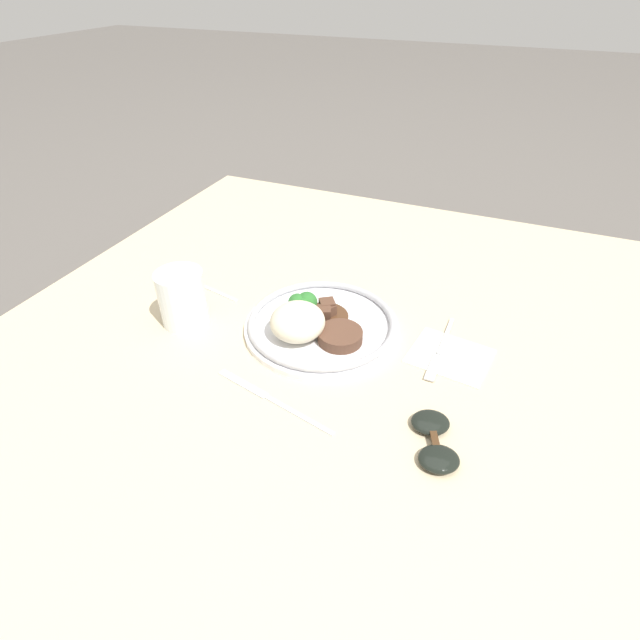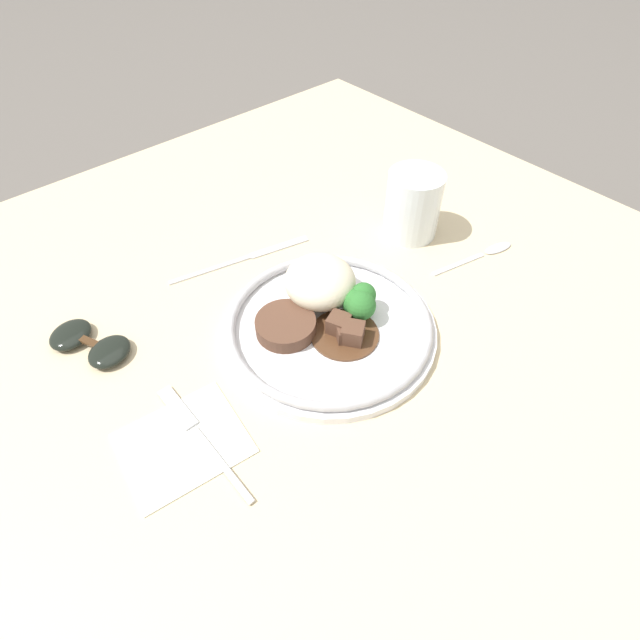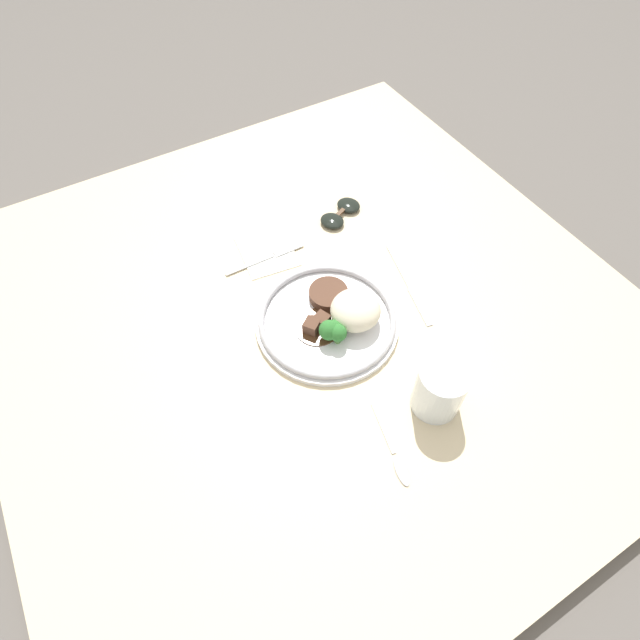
% 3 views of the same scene
% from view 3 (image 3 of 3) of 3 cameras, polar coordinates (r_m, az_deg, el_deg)
% --- Properties ---
extents(ground_plane, '(8.00, 8.00, 0.00)m').
position_cam_3_polar(ground_plane, '(1.00, -0.96, 0.04)').
color(ground_plane, '#5B5651').
extents(dining_table, '(1.21, 1.18, 0.04)m').
position_cam_3_polar(dining_table, '(0.98, -0.97, 0.66)').
color(dining_table, beige).
rests_on(dining_table, ground).
extents(napkin, '(0.14, 0.12, 0.00)m').
position_cam_3_polar(napkin, '(1.07, -6.06, 7.77)').
color(napkin, silver).
rests_on(napkin, dining_table).
extents(plate, '(0.27, 0.27, 0.07)m').
position_cam_3_polar(plate, '(0.93, 1.51, 0.28)').
color(plate, white).
rests_on(plate, dining_table).
extents(juice_glass, '(0.08, 0.08, 0.10)m').
position_cam_3_polar(juice_glass, '(0.84, 13.43, -7.88)').
color(juice_glass, orange).
rests_on(juice_glass, dining_table).
extents(fork, '(0.02, 0.18, 0.00)m').
position_cam_3_polar(fork, '(1.06, -5.46, 7.34)').
color(fork, silver).
rests_on(fork, napkin).
extents(knife, '(0.21, 0.06, 0.00)m').
position_cam_3_polar(knife, '(1.01, 10.17, 3.81)').
color(knife, silver).
rests_on(knife, dining_table).
extents(spoon, '(0.15, 0.04, 0.01)m').
position_cam_3_polar(spoon, '(0.83, 8.78, -15.55)').
color(spoon, silver).
rests_on(spoon, dining_table).
extents(sunglasses, '(0.09, 0.12, 0.02)m').
position_cam_3_polar(sunglasses, '(1.14, 2.35, 12.13)').
color(sunglasses, black).
rests_on(sunglasses, dining_table).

